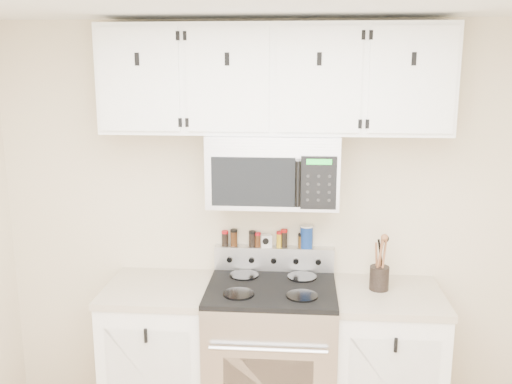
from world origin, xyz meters
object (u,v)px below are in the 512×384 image
Objects in this scene: range at (271,357)px; utensil_crock at (379,276)px; salt_canister at (306,236)px; microwave at (274,169)px.

range is 0.82m from utensil_crock.
salt_canister reaches higher than range.
salt_canister is (0.20, 0.16, -0.46)m from microwave.
microwave is at bearing 174.62° from utensil_crock.
microwave is 0.52m from salt_canister.
utensil_crock is at bearing -5.38° from microwave.
utensil_crock is at bearing -26.42° from salt_canister.
range is at bearing -90.23° from microwave.
salt_canister is at bearing 37.41° from microwave.
range is 1.15m from microwave.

